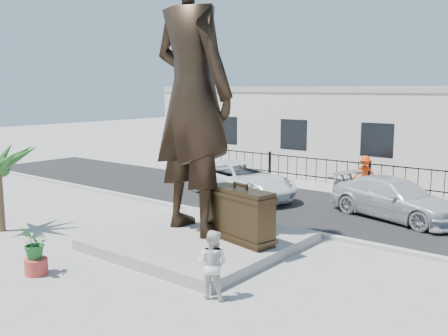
# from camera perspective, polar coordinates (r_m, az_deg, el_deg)

# --- Properties ---
(ground) EXTENTS (100.00, 100.00, 0.00)m
(ground) POSITION_cam_1_polar(r_m,az_deg,el_deg) (13.55, -5.37, -10.71)
(ground) COLOR #9E9991
(ground) RESTS_ON ground
(street) EXTENTS (40.00, 7.00, 0.01)m
(street) POSITION_cam_1_polar(r_m,az_deg,el_deg) (19.85, 10.89, -4.43)
(street) COLOR black
(street) RESTS_ON ground
(curb) EXTENTS (40.00, 0.25, 0.12)m
(curb) POSITION_cam_1_polar(r_m,az_deg,el_deg) (16.90, 5.32, -6.48)
(curb) COLOR #A5A399
(curb) RESTS_ON ground
(far_sidewalk) EXTENTS (40.00, 2.50, 0.02)m
(far_sidewalk) POSITION_cam_1_polar(r_m,az_deg,el_deg) (23.39, 15.46, -2.54)
(far_sidewalk) COLOR #9E9991
(far_sidewalk) RESTS_ON ground
(plinth) EXTENTS (5.20, 5.20, 0.30)m
(plinth) POSITION_cam_1_polar(r_m,az_deg,el_deg) (14.87, -2.74, -8.26)
(plinth) COLOR gray
(plinth) RESTS_ON ground
(fence) EXTENTS (22.00, 0.10, 1.20)m
(fence) POSITION_cam_1_polar(r_m,az_deg,el_deg) (24.01, 16.28, -0.85)
(fence) COLOR black
(fence) RESTS_ON ground
(building) EXTENTS (28.00, 7.00, 4.40)m
(building) POSITION_cam_1_polar(r_m,az_deg,el_deg) (27.72, 19.74, 3.59)
(building) COLOR silver
(building) RESTS_ON ground
(statue) EXTENTS (3.25, 2.37, 8.24)m
(statue) POSITION_cam_1_polar(r_m,az_deg,el_deg) (14.80, -3.64, 8.44)
(statue) COLOR black
(statue) RESTS_ON plinth
(suitcase) EXTENTS (2.24, 1.12, 1.51)m
(suitcase) POSITION_cam_1_polar(r_m,az_deg,el_deg) (14.10, 1.88, -5.39)
(suitcase) COLOR #2F2213
(suitcase) RESTS_ON plinth
(tourist) EXTENTS (0.88, 0.76, 1.54)m
(tourist) POSITION_cam_1_polar(r_m,az_deg,el_deg) (11.12, -1.34, -10.92)
(tourist) COLOR silver
(tourist) RESTS_ON ground
(car_white) EXTENTS (5.90, 4.01, 1.50)m
(car_white) POSITION_cam_1_polar(r_m,az_deg,el_deg) (21.20, 2.03, -1.33)
(car_white) COLOR silver
(car_white) RESTS_ON street
(car_silver) EXTENTS (5.24, 3.20, 1.42)m
(car_silver) POSITION_cam_1_polar(r_m,az_deg,el_deg) (18.73, 18.97, -3.32)
(car_silver) COLOR #B6B9BC
(car_silver) RESTS_ON street
(worker) EXTENTS (1.18, 1.05, 1.58)m
(worker) POSITION_cam_1_polar(r_m,az_deg,el_deg) (23.34, 15.79, -0.58)
(worker) COLOR red
(worker) RESTS_ON far_sidewalk
(palm_tree) EXTENTS (1.80, 1.80, 3.20)m
(palm_tree) POSITION_cam_1_polar(r_m,az_deg,el_deg) (17.86, -24.00, -6.58)
(palm_tree) COLOR #1C4A1B
(palm_tree) RESTS_ON ground
(planter) EXTENTS (0.56, 0.56, 0.40)m
(planter) POSITION_cam_1_polar(r_m,az_deg,el_deg) (13.46, -20.66, -10.50)
(planter) COLOR #B73B30
(planter) RESTS_ON ground
(shrub) EXTENTS (0.91, 0.85, 0.81)m
(shrub) POSITION_cam_1_polar(r_m,az_deg,el_deg) (13.28, -20.81, -8.03)
(shrub) COLOR #206327
(shrub) RESTS_ON planter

